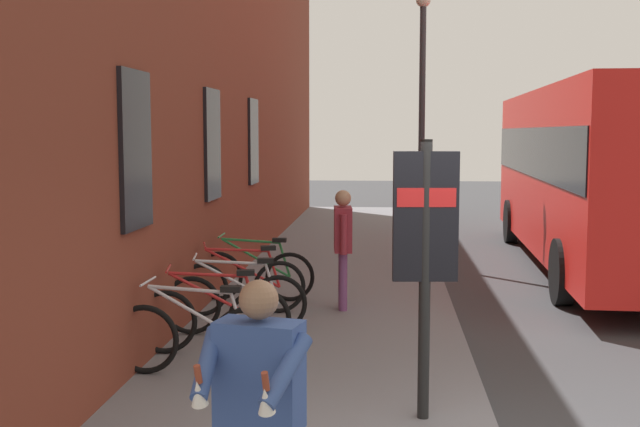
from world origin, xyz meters
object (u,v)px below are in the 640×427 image
object	(u,v)px
bicycle_under_window	(236,302)
bicycle_leaning_wall	(196,338)
bicycle_nearest_sign	(242,286)
pedestrian_crossing_street	(343,237)
bicycle_beside_lamp	(213,318)
tourist_with_hotdogs	(258,393)
city_bus	(598,167)
transit_info_sign	(425,234)
street_lamp	(422,103)
bicycle_by_door	(255,274)

from	to	relation	value
bicycle_under_window	bicycle_leaning_wall	bearing A→B (deg)	177.22
bicycle_nearest_sign	pedestrian_crossing_street	size ratio (longest dim) A/B	1.03
bicycle_leaning_wall	bicycle_beside_lamp	size ratio (longest dim) A/B	1.01
tourist_with_hotdogs	bicycle_leaning_wall	bearing A→B (deg)	19.29
city_bus	pedestrian_crossing_street	bearing A→B (deg)	134.04
bicycle_beside_lamp	tourist_with_hotdogs	distance (m)	4.52
bicycle_under_window	pedestrian_crossing_street	bearing A→B (deg)	-40.47
bicycle_under_window	bicycle_nearest_sign	bearing A→B (deg)	6.48
bicycle_beside_lamp	bicycle_under_window	bearing A→B (deg)	-6.21
bicycle_leaning_wall	city_bus	world-z (taller)	city_bus
transit_info_sign	street_lamp	size ratio (longest dim) A/B	0.47
city_bus	tourist_with_hotdogs	size ratio (longest dim) A/B	6.40
bicycle_nearest_sign	pedestrian_crossing_street	xyz separation A→B (m)	(0.44, -1.34, 0.63)
bicycle_under_window	bicycle_by_door	distance (m)	1.89
bicycle_nearest_sign	bicycle_by_door	world-z (taller)	same
bicycle_by_door	tourist_with_hotdogs	xyz separation A→B (m)	(-7.03, -1.21, 0.63)
bicycle_under_window	city_bus	size ratio (longest dim) A/B	0.17
bicycle_nearest_sign	tourist_with_hotdogs	bearing A→B (deg)	-168.57
bicycle_by_door	transit_info_sign	xyz separation A→B (m)	(-4.57, -2.24, 1.21)
bicycle_beside_lamp	street_lamp	world-z (taller)	street_lamp
bicycle_beside_lamp	street_lamp	distance (m)	7.71
bicycle_under_window	transit_info_sign	distance (m)	3.65
bicycle_leaning_wall	tourist_with_hotdogs	size ratio (longest dim) A/B	1.07
bicycle_leaning_wall	transit_info_sign	size ratio (longest dim) A/B	0.74
transit_info_sign	bicycle_by_door	bearing A→B (deg)	26.14
bicycle_under_window	pedestrian_crossing_street	distance (m)	2.00
transit_info_sign	bicycle_nearest_sign	bearing A→B (deg)	31.67
bicycle_nearest_sign	transit_info_sign	bearing A→B (deg)	-148.33
city_bus	street_lamp	xyz separation A→B (m)	(0.09, 3.30, 1.22)
bicycle_beside_lamp	bicycle_nearest_sign	size ratio (longest dim) A/B	1.02
transit_info_sign	tourist_with_hotdogs	bearing A→B (deg)	157.35
bicycle_under_window	transit_info_sign	bearing A→B (deg)	-141.18
pedestrian_crossing_street	street_lamp	xyz separation A→B (m)	(4.50, -1.25, 2.00)
tourist_with_hotdogs	street_lamp	bearing A→B (deg)	-6.96
bicycle_beside_lamp	street_lamp	bearing A→B (deg)	-20.79
bicycle_nearest_sign	street_lamp	xyz separation A→B (m)	(4.94, -2.60, 2.63)
bicycle_beside_lamp	city_bus	size ratio (longest dim) A/B	0.17
street_lamp	bicycle_beside_lamp	bearing A→B (deg)	159.21
pedestrian_crossing_street	bicycle_under_window	bearing A→B (deg)	139.53
bicycle_beside_lamp	bicycle_by_door	size ratio (longest dim) A/B	0.99
bicycle_leaning_wall	city_bus	distance (m)	9.65
bicycle_under_window	bicycle_nearest_sign	world-z (taller)	same
bicycle_leaning_wall	bicycle_by_door	xyz separation A→B (m)	(3.57, 0.00, -0.00)
bicycle_under_window	street_lamp	distance (m)	6.95
bicycle_under_window	bicycle_nearest_sign	xyz separation A→B (m)	(1.00, 0.11, 0.00)
bicycle_under_window	tourist_with_hotdogs	xyz separation A→B (m)	(-5.15, -1.13, 0.63)
bicycle_beside_lamp	tourist_with_hotdogs	bearing A→B (deg)	-164.17
street_lamp	pedestrian_crossing_street	bearing A→B (deg)	164.44
bicycle_leaning_wall	street_lamp	xyz separation A→B (m)	(7.63, -2.56, 2.63)
bicycle_beside_lamp	bicycle_by_door	bearing A→B (deg)	-0.17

